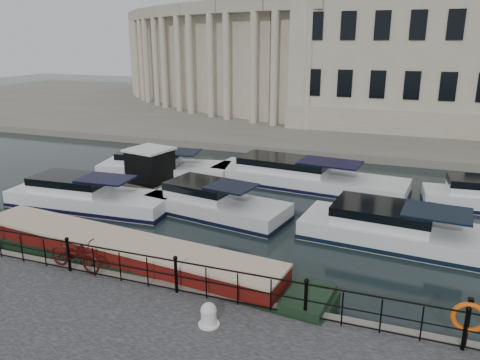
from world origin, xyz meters
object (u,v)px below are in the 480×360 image
(bicycle, at_px, (75,254))
(harbour_hut, at_px, (150,168))
(life_ring_post, at_px, (469,318))
(mooring_bollard, at_px, (209,315))
(narrowboat, at_px, (122,260))

(bicycle, height_order, harbour_hut, harbour_hut)
(bicycle, xyz_separation_m, harbour_hut, (-3.59, 10.90, -0.15))
(life_ring_post, xyz_separation_m, harbour_hut, (-15.51, 10.96, -0.45))
(bicycle, relative_size, life_ring_post, 1.54)
(mooring_bollard, distance_m, narrowboat, 5.49)
(bicycle, relative_size, mooring_bollard, 3.18)
(bicycle, relative_size, narrowboat, 0.14)
(mooring_bollard, height_order, narrowboat, mooring_bollard)
(life_ring_post, bearing_deg, mooring_bollard, -168.43)
(harbour_hut, bearing_deg, mooring_bollard, -41.92)
(mooring_bollard, height_order, life_ring_post, life_ring_post)
(narrowboat, bearing_deg, life_ring_post, -1.62)
(narrowboat, bearing_deg, harbour_hut, 121.00)
(mooring_bollard, distance_m, harbour_hut, 15.28)
(harbour_hut, bearing_deg, life_ring_post, -23.70)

